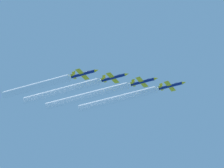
{
  "coord_description": "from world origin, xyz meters",
  "views": [
    {
      "loc": [
        229.47,
        106.0,
        2.03
      ],
      "look_at": [
        -0.14,
        -6.8,
        159.13
      ],
      "focal_mm": 124.12,
      "sensor_mm": 36.0,
      "label": 1
    }
  ],
  "objects_px": {
    "jet_third_echelon": "(115,77)",
    "jet_fourth_echelon": "(84,74)",
    "jet_lead": "(172,86)",
    "jet_second_echelon": "(144,81)"
  },
  "relations": [
    {
      "from": "jet_lead",
      "to": "jet_fourth_echelon",
      "type": "distance_m",
      "value": 37.24
    },
    {
      "from": "jet_second_echelon",
      "to": "jet_third_echelon",
      "type": "xyz_separation_m",
      "value": [
        9.23,
        -8.15,
        -1.01
      ]
    },
    {
      "from": "jet_lead",
      "to": "jet_third_echelon",
      "type": "bearing_deg",
      "value": -41.72
    },
    {
      "from": "jet_second_echelon",
      "to": "jet_fourth_echelon",
      "type": "xyz_separation_m",
      "value": [
        19.28,
        -15.93,
        -2.89
      ]
    },
    {
      "from": "jet_third_echelon",
      "to": "jet_fourth_echelon",
      "type": "xyz_separation_m",
      "value": [
        10.04,
        -7.77,
        -1.88
      ]
    },
    {
      "from": "jet_lead",
      "to": "jet_third_echelon",
      "type": "xyz_separation_m",
      "value": [
        18.18,
        -16.21,
        -1.9
      ]
    },
    {
      "from": "jet_fourth_echelon",
      "to": "jet_second_echelon",
      "type": "bearing_deg",
      "value": 140.43
    },
    {
      "from": "jet_lead",
      "to": "jet_second_echelon",
      "type": "height_order",
      "value": "jet_lead"
    },
    {
      "from": "jet_second_echelon",
      "to": "jet_fourth_echelon",
      "type": "distance_m",
      "value": 25.17
    },
    {
      "from": "jet_lead",
      "to": "jet_third_echelon",
      "type": "height_order",
      "value": "jet_lead"
    }
  ]
}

